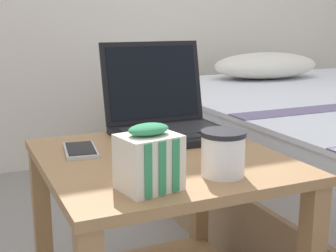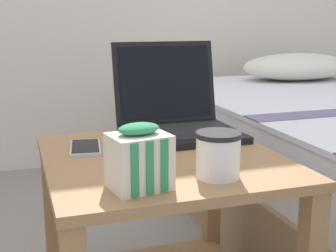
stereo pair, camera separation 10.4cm
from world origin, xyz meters
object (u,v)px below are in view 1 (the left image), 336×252
Objects in this scene: laptop at (167,116)px; cell_phone at (80,150)px; snack_bag at (149,160)px; mug_front_left at (223,150)px.

cell_phone is at bearing -162.66° from laptop.
cell_phone is at bearing 100.79° from snack_bag.
mug_front_left is (-0.04, -0.37, 0.00)m from laptop.
laptop is at bearing 61.63° from snack_bag.
laptop is 2.08× the size of cell_phone.
snack_bag is 0.87× the size of cell_phone.
laptop reaches higher than mug_front_left.
mug_front_left is at bearing -95.87° from laptop.
laptop is 2.68× the size of mug_front_left.
mug_front_left is 0.78× the size of cell_phone.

